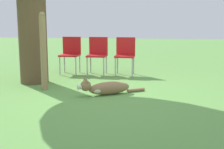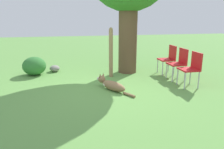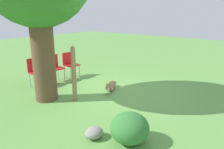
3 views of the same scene
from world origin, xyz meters
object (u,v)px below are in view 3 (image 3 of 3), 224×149
(red_chair_1, at_px, (54,66))
(red_chair_2, at_px, (36,70))
(dog, at_px, (111,86))
(fence_post, at_px, (74,74))
(red_chair_0, at_px, (70,63))

(red_chair_1, height_order, red_chair_2, same)
(dog, xyz_separation_m, red_chair_2, (2.01, 1.12, 0.38))
(fence_post, distance_m, red_chair_2, 1.79)
(fence_post, xyz_separation_m, red_chair_1, (1.76, -0.68, -0.21))
(fence_post, relative_size, red_chair_0, 1.64)
(red_chair_0, xyz_separation_m, red_chair_1, (0.02, 0.65, 0.00))
(red_chair_0, bearing_deg, red_chair_2, -90.01)
(red_chair_2, bearing_deg, red_chair_0, 89.99)
(fence_post, distance_m, red_chair_0, 2.20)
(red_chair_2, bearing_deg, red_chair_1, 89.99)
(dog, bearing_deg, fence_post, -41.76)
(red_chair_0, bearing_deg, fence_post, -35.98)
(dog, height_order, red_chair_2, red_chair_2)
(dog, xyz_separation_m, fence_post, (0.24, 1.16, 0.59))
(red_chair_0, distance_m, red_chair_2, 1.30)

